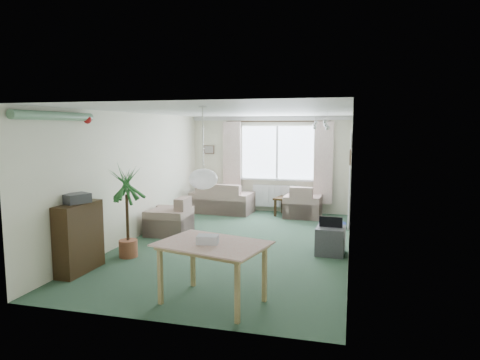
% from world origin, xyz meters
% --- Properties ---
extents(ground, '(6.50, 6.50, 0.00)m').
position_xyz_m(ground, '(0.00, 0.00, 0.00)').
color(ground, '#2A4734').
extents(window, '(1.80, 0.03, 1.30)m').
position_xyz_m(window, '(0.20, 3.23, 1.50)').
color(window, white).
extents(curtain_rod, '(2.60, 0.03, 0.03)m').
position_xyz_m(curtain_rod, '(0.20, 3.15, 2.27)').
color(curtain_rod, black).
extents(curtain_left, '(0.45, 0.08, 2.00)m').
position_xyz_m(curtain_left, '(-0.95, 3.13, 1.27)').
color(curtain_left, beige).
extents(curtain_right, '(0.45, 0.08, 2.00)m').
position_xyz_m(curtain_right, '(1.35, 3.13, 1.27)').
color(curtain_right, beige).
extents(radiator, '(1.20, 0.10, 0.55)m').
position_xyz_m(radiator, '(0.20, 3.19, 0.40)').
color(radiator, white).
extents(doorway, '(0.03, 0.95, 2.00)m').
position_xyz_m(doorway, '(1.99, 2.20, 1.00)').
color(doorway, black).
extents(pendant_lamp, '(0.36, 0.36, 0.36)m').
position_xyz_m(pendant_lamp, '(0.20, -2.30, 1.48)').
color(pendant_lamp, white).
extents(tinsel_garland, '(1.60, 1.60, 0.12)m').
position_xyz_m(tinsel_garland, '(-1.92, -2.30, 2.28)').
color(tinsel_garland, '#196626').
extents(bauble_cluster_a, '(0.20, 0.20, 0.20)m').
position_xyz_m(bauble_cluster_a, '(1.30, 0.90, 2.22)').
color(bauble_cluster_a, silver).
extents(bauble_cluster_b, '(0.20, 0.20, 0.20)m').
position_xyz_m(bauble_cluster_b, '(1.60, -0.30, 2.22)').
color(bauble_cluster_b, silver).
extents(wall_picture_back, '(0.28, 0.03, 0.22)m').
position_xyz_m(wall_picture_back, '(-1.60, 3.23, 1.55)').
color(wall_picture_back, brown).
extents(wall_picture_right, '(0.03, 0.24, 0.30)m').
position_xyz_m(wall_picture_right, '(1.98, 1.20, 1.55)').
color(wall_picture_right, brown).
extents(sofa, '(1.55, 0.90, 0.75)m').
position_xyz_m(sofa, '(-1.10, 2.75, 0.38)').
color(sofa, '#B3AD88').
rests_on(sofa, ground).
extents(armchair_corner, '(0.87, 0.82, 0.76)m').
position_xyz_m(armchair_corner, '(0.91, 2.73, 0.38)').
color(armchair_corner, '#BCB38E').
rests_on(armchair_corner, ground).
extents(armchair_left, '(0.83, 0.87, 0.74)m').
position_xyz_m(armchair_left, '(-1.50, 0.42, 0.37)').
color(armchair_left, beige).
rests_on(armchair_left, ground).
extents(coffee_table, '(1.09, 0.76, 0.44)m').
position_xyz_m(coffee_table, '(0.75, 2.75, 0.22)').
color(coffee_table, black).
rests_on(coffee_table, ground).
extents(photo_frame, '(0.12, 0.05, 0.16)m').
position_xyz_m(photo_frame, '(0.83, 2.70, 0.52)').
color(photo_frame, brown).
rests_on(photo_frame, coffee_table).
extents(bookshelf, '(0.30, 0.85, 1.03)m').
position_xyz_m(bookshelf, '(-1.84, -2.02, 0.51)').
color(bookshelf, black).
rests_on(bookshelf, ground).
extents(hifi_box, '(0.40, 0.43, 0.14)m').
position_xyz_m(hifi_box, '(-1.87, -2.01, 1.10)').
color(hifi_box, '#393A3F').
rests_on(hifi_box, bookshelf).
extents(houseplant, '(0.79, 0.79, 1.52)m').
position_xyz_m(houseplant, '(-1.52, -1.18, 0.76)').
color(houseplant, '#236021').
rests_on(houseplant, ground).
extents(dining_table, '(1.32, 1.04, 0.73)m').
position_xyz_m(dining_table, '(0.42, -2.60, 0.36)').
color(dining_table, tan).
rests_on(dining_table, ground).
extents(gift_box, '(0.27, 0.22, 0.12)m').
position_xyz_m(gift_box, '(0.37, -2.64, 0.79)').
color(gift_box, silver).
rests_on(gift_box, dining_table).
extents(tv_cube, '(0.49, 0.54, 0.46)m').
position_xyz_m(tv_cube, '(1.70, -0.17, 0.23)').
color(tv_cube, '#39393E').
rests_on(tv_cube, ground).
extents(pet_bed, '(0.66, 0.66, 0.11)m').
position_xyz_m(pet_bed, '(1.65, 1.76, 0.06)').
color(pet_bed, navy).
rests_on(pet_bed, ground).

